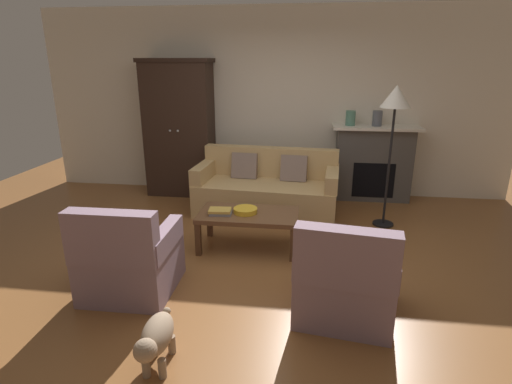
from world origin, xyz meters
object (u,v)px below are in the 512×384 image
at_px(fireplace, 373,163).
at_px(dog, 156,337).
at_px(couch, 267,190).
at_px(book_stack, 220,212).
at_px(fruit_bowl, 245,210).
at_px(armoire, 180,128).
at_px(coffee_table, 248,217).
at_px(armchair_near_left, 129,261).
at_px(armchair_near_right, 345,281).
at_px(mantel_vase_slate, 377,118).
at_px(mantel_vase_jade, 350,118).
at_px(floor_lamp, 395,105).

bearing_deg(fireplace, dog, -116.46).
height_order(couch, book_stack, couch).
bearing_deg(fireplace, fruit_bowl, -130.04).
xyz_separation_m(armoire, couch, (1.43, -0.69, -0.72)).
height_order(coffee_table, book_stack, book_stack).
relative_size(coffee_table, armchair_near_left, 1.25).
bearing_deg(couch, armchair_near_right, -69.18).
bearing_deg(armoire, couch, -25.87).
bearing_deg(fruit_bowl, dog, -98.86).
height_order(fireplace, book_stack, fireplace).
xyz_separation_m(mantel_vase_slate, dog, (-1.94, -3.87, -0.99)).
distance_m(armchair_near_left, dog, 1.07).
xyz_separation_m(armchair_near_right, dog, (-1.31, -0.79, -0.07)).
xyz_separation_m(armoire, mantel_vase_jade, (2.57, 0.06, 0.19)).
bearing_deg(fruit_bowl, book_stack, -163.61).
distance_m(mantel_vase_jade, dog, 4.29).
bearing_deg(fruit_bowl, couch, 84.42).
relative_size(fruit_bowl, dog, 0.46).
relative_size(couch, dog, 3.44).
bearing_deg(armoire, armchair_near_right, -52.56).
bearing_deg(armchair_near_right, mantel_vase_slate, 78.44).
height_order(armchair_near_right, floor_lamp, floor_lamp).
bearing_deg(mantel_vase_slate, armchair_near_right, -101.56).
xyz_separation_m(book_stack, mantel_vase_jade, (1.52, 2.00, 0.78)).
xyz_separation_m(coffee_table, dog, (-0.34, -1.95, -0.12)).
bearing_deg(fireplace, floor_lamp, -88.60).
height_order(fruit_bowl, dog, fruit_bowl).
xyz_separation_m(fireplace, fruit_bowl, (-1.63, -1.94, -0.12)).
relative_size(mantel_vase_jade, mantel_vase_slate, 0.97).
height_order(mantel_vase_jade, floor_lamp, floor_lamp).
height_order(book_stack, mantel_vase_jade, mantel_vase_jade).
bearing_deg(coffee_table, armchair_near_right, -50.20).
xyz_separation_m(armchair_near_left, armchair_near_right, (1.90, -0.11, 0.00)).
height_order(armchair_near_left, dog, armchair_near_left).
xyz_separation_m(coffee_table, mantel_vase_jade, (1.22, 1.92, 0.86)).
height_order(mantel_vase_jade, armchair_near_right, mantel_vase_jade).
relative_size(mantel_vase_jade, armchair_near_right, 0.24).
height_order(couch, fruit_bowl, couch).
height_order(book_stack, mantel_vase_slate, mantel_vase_slate).
bearing_deg(fruit_bowl, fireplace, 49.96).
xyz_separation_m(floor_lamp, dog, (-1.96, -2.84, -1.28)).
xyz_separation_m(couch, fruit_bowl, (-0.11, -1.17, 0.13)).
height_order(mantel_vase_slate, dog, mantel_vase_slate).
distance_m(fireplace, armchair_near_left, 3.93).
bearing_deg(coffee_table, fireplace, 50.49).
distance_m(couch, dog, 3.15).
relative_size(mantel_vase_slate, armchair_near_left, 0.25).
bearing_deg(dog, couch, 82.36).
bearing_deg(dog, fireplace, 63.54).
bearing_deg(coffee_table, floor_lamp, 28.67).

